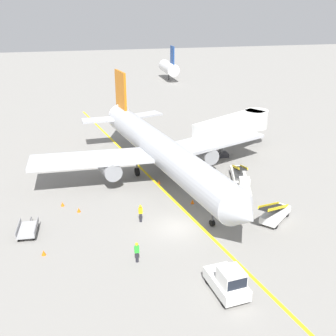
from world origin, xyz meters
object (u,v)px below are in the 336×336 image
(belt_loader_forward_hold, at_px, (239,173))
(safety_cone_nose_right, at_px, (192,202))
(baggage_tug_near_wing, at_px, (244,190))
(safety_cone_wingtip_right, at_px, (44,253))
(jet_bridge, at_px, (237,125))
(safety_cone_wingtip_left, at_px, (79,210))
(safety_cone_nose_left, at_px, (159,182))
(baggage_cart_loaded, at_px, (28,229))
(ground_crew_wing_walker, at_px, (141,213))
(ground_crew_marshaller, at_px, (137,252))
(safety_cone_tail_area, at_px, (63,204))
(airliner, at_px, (159,149))
(pushback_tug, at_px, (228,282))
(belt_loader_aft_hold, at_px, (275,213))

(belt_loader_forward_hold, bearing_deg, safety_cone_nose_right, -146.59)
(baggage_tug_near_wing, bearing_deg, safety_cone_wingtip_right, -163.97)
(jet_bridge, distance_m, safety_cone_wingtip_left, 24.98)
(safety_cone_nose_left, distance_m, safety_cone_nose_right, 5.86)
(baggage_cart_loaded, xyz_separation_m, ground_crew_wing_walker, (9.82, -0.21, 0.44))
(baggage_cart_loaded, xyz_separation_m, safety_cone_nose_right, (15.47, 2.11, -0.25))
(baggage_cart_loaded, bearing_deg, ground_crew_marshaller, -36.79)
(baggage_tug_near_wing, distance_m, safety_cone_wingtip_left, 16.52)
(baggage_tug_near_wing, relative_size, safety_cone_nose_right, 6.10)
(ground_crew_wing_walker, distance_m, safety_cone_nose_left, 8.53)
(safety_cone_nose_right, distance_m, safety_cone_tail_area, 12.79)
(airliner, bearing_deg, safety_cone_wingtip_right, -133.70)
(jet_bridge, relative_size, ground_crew_marshaller, 7.29)
(safety_cone_nose_left, relative_size, safety_cone_tail_area, 1.00)
(airliner, height_order, safety_cone_wingtip_right, airliner)
(jet_bridge, xyz_separation_m, ground_crew_wing_walker, (-15.92, -15.86, -2.63))
(pushback_tug, height_order, ground_crew_wing_walker, pushback_tug)
(belt_loader_aft_hold, relative_size, safety_cone_wingtip_right, 10.55)
(safety_cone_wingtip_right, bearing_deg, safety_cone_nose_right, 22.07)
(jet_bridge, relative_size, safety_cone_nose_right, 28.16)
(pushback_tug, bearing_deg, baggage_tug_near_wing, 62.01)
(jet_bridge, xyz_separation_m, belt_loader_forward_hold, (-3.46, -9.06, -2.77))
(airliner, xyz_separation_m, safety_cone_nose_left, (-0.50, -1.83, -3.20))
(safety_cone_nose_right, bearing_deg, ground_crew_wing_walker, -157.75)
(safety_cone_wingtip_left, distance_m, safety_cone_wingtip_right, 7.32)
(belt_loader_forward_hold, bearing_deg, pushback_tug, -115.28)
(belt_loader_forward_hold, relative_size, ground_crew_marshaller, 3.03)
(jet_bridge, relative_size, safety_cone_wingtip_left, 28.16)
(belt_loader_forward_hold, distance_m, safety_cone_nose_left, 9.04)
(baggage_tug_near_wing, height_order, safety_cone_nose_left, baggage_tug_near_wing)
(ground_crew_marshaller, bearing_deg, safety_cone_wingtip_left, 113.05)
(belt_loader_forward_hold, distance_m, safety_cone_wingtip_right, 23.24)
(safety_cone_nose_left, bearing_deg, safety_cone_wingtip_right, -136.87)
(pushback_tug, bearing_deg, jet_bridge, 66.14)
(airliner, xyz_separation_m, jet_bridge, (11.93, 6.27, 0.12))
(belt_loader_aft_hold, xyz_separation_m, safety_cone_nose_left, (-8.41, 10.58, -0.56))
(pushback_tug, height_order, baggage_tug_near_wing, pushback_tug)
(safety_cone_nose_right, bearing_deg, safety_cone_wingtip_right, -157.93)
(baggage_cart_loaded, bearing_deg, safety_cone_nose_left, 29.57)
(airliner, relative_size, safety_cone_wingtip_left, 80.05)
(belt_loader_forward_hold, height_order, safety_cone_tail_area, belt_loader_forward_hold)
(jet_bridge, distance_m, belt_loader_aft_hold, 19.31)
(baggage_cart_loaded, bearing_deg, baggage_tug_near_wing, 5.47)
(belt_loader_aft_hold, height_order, ground_crew_wing_walker, belt_loader_aft_hold)
(safety_cone_nose_left, bearing_deg, safety_cone_tail_area, -164.52)
(airliner, distance_m, pushback_tug, 20.98)
(safety_cone_wingtip_right, bearing_deg, baggage_cart_loaded, 111.28)
(jet_bridge, distance_m, ground_crew_wing_walker, 22.63)
(baggage_cart_loaded, height_order, safety_cone_nose_right, baggage_cart_loaded)
(safety_cone_nose_left, xyz_separation_m, safety_cone_tail_area, (-10.37, -2.87, 0.00))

